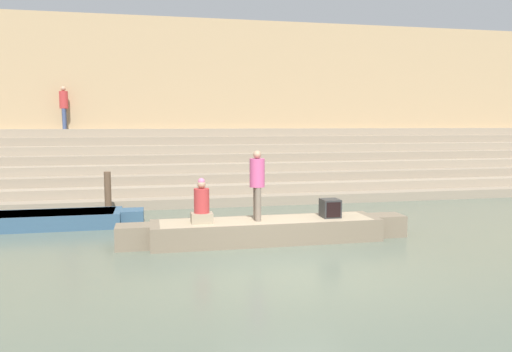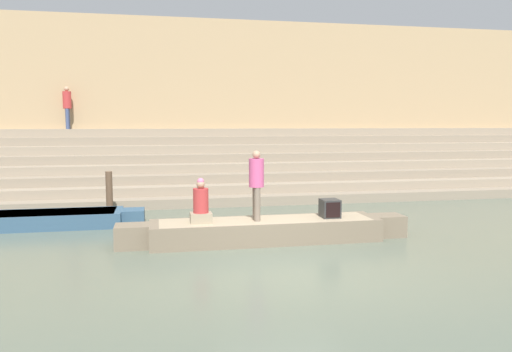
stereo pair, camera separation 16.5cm
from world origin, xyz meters
name	(u,v)px [view 2 (the right image)]	position (x,y,z in m)	size (l,w,h in m)	color
ground_plane	(287,269)	(0.00, 0.00, 0.00)	(120.00, 120.00, 0.00)	#566051
ghat_steps	(219,171)	(0.00, 10.53, 0.89)	(36.00, 5.31, 2.52)	gray
back_wall	(211,105)	(0.00, 13.00, 3.53)	(34.20, 1.28, 7.12)	tan
rowboat_main	(266,230)	(0.09, 2.26, 0.28)	(6.86, 1.31, 0.52)	#756651
person_standing	(256,181)	(-0.15, 2.22, 1.45)	(0.35, 0.35, 1.62)	#756656
person_rowing	(201,205)	(-1.43, 2.20, 0.92)	(0.49, 0.38, 1.02)	gray
tv_set	(330,208)	(1.65, 2.24, 0.74)	(0.43, 0.46, 0.44)	#2D2D2D
moored_boat_shore	(39,219)	(-5.49, 4.99, 0.22)	(5.48, 1.30, 0.40)	#33516B
mooring_post	(109,194)	(-3.79, 6.26, 0.67)	(0.20, 0.20, 1.34)	brown
person_on_steps	(67,105)	(-5.83, 12.08, 3.49)	(0.33, 0.33, 1.68)	#3D4C75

